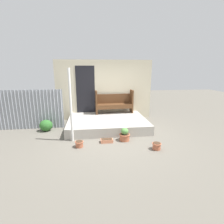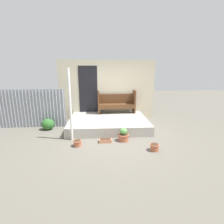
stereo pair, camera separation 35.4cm
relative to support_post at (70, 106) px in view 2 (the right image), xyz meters
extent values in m
plane|color=#666056|center=(1.32, 0.06, -1.13)|extent=(24.00, 24.00, 0.00)
cube|color=#A8A399|center=(1.22, 1.19, -0.96)|extent=(2.99, 2.26, 0.34)
cube|color=beige|center=(1.22, 2.35, 0.17)|extent=(4.19, 0.06, 2.60)
cube|color=black|center=(0.40, 2.31, 0.22)|extent=(0.80, 0.02, 2.00)
cube|color=gray|center=(-1.93, 1.37, -0.39)|extent=(2.98, 0.02, 1.49)
cylinder|color=#979CA5|center=(-2.86, 1.35, -0.39)|extent=(0.04, 0.04, 1.49)
cylinder|color=#979CA5|center=(-2.74, 1.35, -0.39)|extent=(0.04, 0.04, 1.49)
cylinder|color=#979CA5|center=(-2.61, 1.35, -0.39)|extent=(0.04, 0.04, 1.49)
cylinder|color=#979CA5|center=(-2.49, 1.35, -0.39)|extent=(0.04, 0.04, 1.49)
cylinder|color=#979CA5|center=(-2.37, 1.35, -0.39)|extent=(0.04, 0.04, 1.49)
cylinder|color=#979CA5|center=(-2.24, 1.35, -0.39)|extent=(0.04, 0.04, 1.49)
cylinder|color=#979CA5|center=(-2.12, 1.35, -0.39)|extent=(0.04, 0.04, 1.49)
cylinder|color=#979CA5|center=(-1.99, 1.35, -0.39)|extent=(0.04, 0.04, 1.49)
cylinder|color=#979CA5|center=(-1.87, 1.35, -0.39)|extent=(0.04, 0.04, 1.49)
cylinder|color=#979CA5|center=(-1.75, 1.35, -0.39)|extent=(0.04, 0.04, 1.49)
cylinder|color=#979CA5|center=(-1.62, 1.35, -0.39)|extent=(0.04, 0.04, 1.49)
cylinder|color=#979CA5|center=(-1.50, 1.35, -0.39)|extent=(0.04, 0.04, 1.49)
cylinder|color=#979CA5|center=(-1.38, 1.35, -0.39)|extent=(0.04, 0.04, 1.49)
cylinder|color=#979CA5|center=(-1.25, 1.35, -0.39)|extent=(0.04, 0.04, 1.49)
cylinder|color=#979CA5|center=(-1.13, 1.35, -0.39)|extent=(0.04, 0.04, 1.49)
cylinder|color=#979CA5|center=(-1.00, 1.35, -0.39)|extent=(0.04, 0.04, 1.49)
cylinder|color=#979CA5|center=(-0.88, 1.35, -0.39)|extent=(0.04, 0.04, 1.49)
cylinder|color=#979CA5|center=(-0.76, 1.35, -0.39)|extent=(0.04, 0.04, 1.49)
cylinder|color=#979CA5|center=(-0.63, 1.35, -0.39)|extent=(0.04, 0.04, 1.49)
cylinder|color=#979CA5|center=(-0.51, 1.35, -0.39)|extent=(0.04, 0.04, 1.49)
cylinder|color=white|center=(0.00, 0.00, 0.00)|extent=(0.07, 0.07, 2.27)
cube|color=#54331C|center=(0.84, 2.00, -0.30)|extent=(0.08, 0.40, 0.99)
cube|color=#54331C|center=(2.39, 2.07, -0.30)|extent=(0.08, 0.40, 0.99)
cube|color=#54331C|center=(1.62, 2.04, -0.41)|extent=(1.51, 0.47, 0.04)
cube|color=#54331C|center=(1.62, 1.85, -0.50)|extent=(1.49, 0.10, 0.14)
cube|color=#54331C|center=(1.61, 2.22, -0.19)|extent=(1.49, 0.11, 0.41)
cylinder|color=#B26042|center=(0.24, -0.49, -1.05)|extent=(0.22, 0.22, 0.17)
torus|color=#B26042|center=(0.24, -0.49, -0.97)|extent=(0.26, 0.26, 0.02)
cylinder|color=#422D1E|center=(0.24, -0.49, -0.96)|extent=(0.20, 0.20, 0.01)
cylinder|color=#B26042|center=(1.65, -0.18, -1.03)|extent=(0.31, 0.31, 0.21)
torus|color=#B26042|center=(1.65, -0.18, -0.93)|extent=(0.35, 0.35, 0.02)
cylinder|color=#422D1E|center=(1.65, -0.18, -0.92)|extent=(0.28, 0.28, 0.01)
ellipsoid|color=#599347|center=(1.65, -0.18, -0.82)|extent=(0.23, 0.23, 0.21)
cylinder|color=#B26042|center=(2.43, -0.92, -1.04)|extent=(0.23, 0.23, 0.19)
torus|color=#B26042|center=(2.43, -0.92, -0.96)|extent=(0.27, 0.27, 0.02)
cylinder|color=#422D1E|center=(2.43, -0.92, -0.94)|extent=(0.21, 0.21, 0.01)
cube|color=tan|center=(1.07, -0.25, -1.08)|extent=(0.38, 0.21, 0.10)
cube|color=#422D1E|center=(1.07, -0.25, -1.03)|extent=(0.34, 0.18, 0.01)
ellipsoid|color=#2D6628|center=(-1.05, 1.04, -0.93)|extent=(0.47, 0.42, 0.42)
camera|label=1|loc=(0.61, -5.31, 1.13)|focal=28.00mm
camera|label=2|loc=(0.96, -5.34, 1.13)|focal=28.00mm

